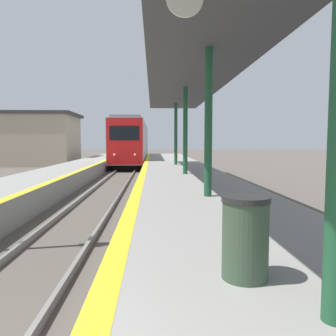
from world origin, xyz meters
TOP-DOWN VIEW (x-y plane):
  - train at (0.00, 34.24)m, footprint 2.80×21.93m
  - station_canopy at (3.61, 10.45)m, footprint 3.35×24.89m
  - trash_bin at (3.12, 2.00)m, footprint 0.52×0.52m
  - station_building at (-12.24, 31.95)m, footprint 13.60×6.45m

SIDE VIEW (x-z plane):
  - trash_bin at x=3.12m, z-range 0.86..1.75m
  - train at x=0.00m, z-range 0.04..4.45m
  - station_building at x=-12.24m, z-range 0.01..5.19m
  - station_canopy at x=3.61m, z-range 2.74..6.88m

